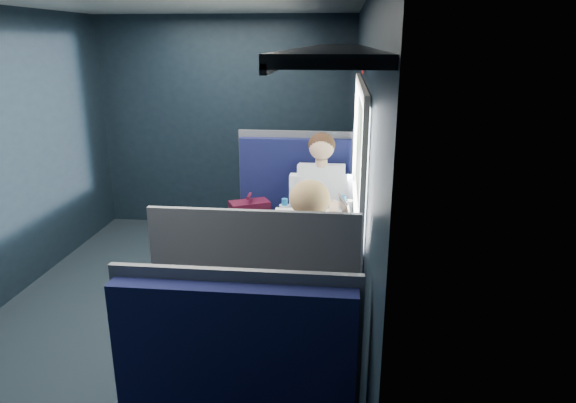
# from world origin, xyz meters

# --- Properties ---
(ground) EXTENTS (2.80, 4.20, 0.01)m
(ground) POSITION_xyz_m (0.00, 0.00, -0.01)
(ground) COLOR black
(room_shell) EXTENTS (3.00, 4.40, 2.40)m
(room_shell) POSITION_xyz_m (0.02, 0.00, 1.48)
(room_shell) COLOR black
(room_shell) RESTS_ON ground
(table) EXTENTS (0.62, 1.00, 0.74)m
(table) POSITION_xyz_m (1.03, 0.00, 0.66)
(table) COLOR #54565E
(table) RESTS_ON ground
(seat_bay_near) EXTENTS (1.09, 0.62, 1.26)m
(seat_bay_near) POSITION_xyz_m (0.83, 0.87, 0.42)
(seat_bay_near) COLOR #0C0E35
(seat_bay_near) RESTS_ON ground
(seat_bay_far) EXTENTS (1.04, 0.62, 1.26)m
(seat_bay_far) POSITION_xyz_m (0.85, -0.87, 0.41)
(seat_bay_far) COLOR #0C0E35
(seat_bay_far) RESTS_ON ground
(seat_row_front) EXTENTS (1.04, 0.51, 1.16)m
(seat_row_front) POSITION_xyz_m (0.85, 1.80, 0.41)
(seat_row_front) COLOR #0C0E35
(seat_row_front) RESTS_ON ground
(man) EXTENTS (0.53, 0.56, 1.32)m
(man) POSITION_xyz_m (1.10, 0.70, 0.72)
(man) COLOR black
(man) RESTS_ON ground
(woman) EXTENTS (0.53, 0.56, 1.32)m
(woman) POSITION_xyz_m (1.10, -0.71, 0.73)
(woman) COLOR black
(woman) RESTS_ON ground
(papers) EXTENTS (0.55, 0.75, 0.01)m
(papers) POSITION_xyz_m (1.02, 0.12, 0.74)
(papers) COLOR white
(papers) RESTS_ON table
(laptop) EXTENTS (0.29, 0.34, 0.22)m
(laptop) POSITION_xyz_m (1.25, 0.06, 0.80)
(laptop) COLOR silver
(laptop) RESTS_ON table
(bottle_small) EXTENTS (0.06, 0.06, 0.20)m
(bottle_small) POSITION_xyz_m (1.29, 0.21, 0.83)
(bottle_small) COLOR silver
(bottle_small) RESTS_ON table
(cup) EXTENTS (0.08, 0.08, 0.10)m
(cup) POSITION_xyz_m (1.33, 0.43, 0.79)
(cup) COLOR white
(cup) RESTS_ON table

